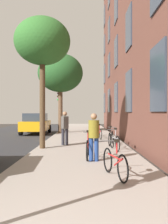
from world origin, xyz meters
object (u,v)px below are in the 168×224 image
object	(u,v)px
bicycle_0	(115,162)
bicycle_2	(115,141)
car_1	(37,123)
bicycle_1	(89,147)
traffic_light	(61,104)
tree_far	(61,73)
bicycle_4	(100,133)
pedestrian_0	(95,134)
pedestrian_1	(66,126)
bicycle_3	(112,137)
bicycle_5	(96,131)
tree_near	(43,42)

from	to	relation	value
bicycle_0	bicycle_2	xyz separation A→B (m)	(0.55, 4.45, -0.00)
car_1	bicycle_1	bearing A→B (deg)	-70.34
traffic_light	tree_far	size ratio (longest dim) A/B	0.54
bicycle_2	bicycle_4	xyz separation A→B (m)	(-0.41, 4.38, -0.02)
pedestrian_0	car_1	bearing A→B (deg)	109.59
traffic_light	pedestrian_0	xyz separation A→B (m)	(2.23, -12.11, -1.40)
tree_far	bicycle_1	world-z (taller)	tree_far
bicycle_0	traffic_light	bearing A→B (deg)	100.68
traffic_light	car_1	bearing A→B (deg)	-161.56
bicycle_0	pedestrian_1	size ratio (longest dim) A/B	1.01
bicycle_4	pedestrian_0	xyz separation A→B (m)	(-0.57, -6.82, 0.54)
bicycle_3	pedestrian_1	bearing A→B (deg)	-178.43
tree_far	bicycle_5	world-z (taller)	tree_far
bicycle_5	bicycle_2	bearing A→B (deg)	-84.79
traffic_light	tree_far	xyz separation A→B (m)	(0.08, -0.84, 2.32)
traffic_light	bicycle_2	distance (m)	10.36
bicycle_0	tree_far	bearing A→B (deg)	101.00
bicycle_2	bicycle_5	world-z (taller)	bicycle_5
bicycle_5	pedestrian_1	xyz separation A→B (m)	(-1.69, -4.30, 0.56)
traffic_light	pedestrian_0	world-z (taller)	traffic_light
bicycle_2	pedestrian_1	bearing A→B (deg)	145.05
pedestrian_0	pedestrian_1	size ratio (longest dim) A/B	0.95
bicycle_5	pedestrian_0	size ratio (longest dim) A/B	1.09
bicycle_2	pedestrian_0	size ratio (longest dim) A/B	1.04
traffic_light	bicycle_5	size ratio (longest dim) A/B	1.97
bicycle_1	bicycle_5	distance (m)	7.80
pedestrian_0	bicycle_2	bearing A→B (deg)	68.22
traffic_light	pedestrian_0	size ratio (longest dim) A/B	2.15
bicycle_1	pedestrian_0	size ratio (longest dim) A/B	1.08
tree_far	pedestrian_1	xyz separation A→B (m)	(0.91, -7.27, -3.68)
tree_near	bicycle_1	xyz separation A→B (m)	(1.97, -2.36, -4.28)
pedestrian_0	bicycle_5	bearing A→B (deg)	86.94
tree_far	bicycle_3	world-z (taller)	tree_far
bicycle_4	bicycle_0	bearing A→B (deg)	-90.95
bicycle_2	car_1	xyz separation A→B (m)	(-5.07, 9.04, 0.36)
bicycle_3	bicycle_5	bearing A→B (deg)	97.35
tree_far	car_1	xyz separation A→B (m)	(-1.94, 0.22, -3.88)
tree_far	pedestrian_0	bearing A→B (deg)	-79.19
bicycle_2	pedestrian_0	world-z (taller)	pedestrian_0
tree_far	bicycle_0	size ratio (longest dim) A/B	3.74
bicycle_2	bicycle_5	xyz separation A→B (m)	(-0.53, 5.86, 0.01)
tree_near	pedestrian_0	distance (m)	5.21
bicycle_3	pedestrian_1	size ratio (longest dim) A/B	1.01
tree_far	bicycle_2	bearing A→B (deg)	-70.46
bicycle_4	pedestrian_1	xyz separation A→B (m)	(-1.82, -2.82, 0.58)
tree_far	traffic_light	bearing A→B (deg)	95.51
bicycle_3	tree_far	bearing A→B (deg)	113.56
bicycle_1	tree_near	bearing A→B (deg)	129.90
bicycle_3	bicycle_5	xyz separation A→B (m)	(-0.55, 4.24, 0.01)
traffic_light	bicycle_2	size ratio (longest dim) A/B	2.07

